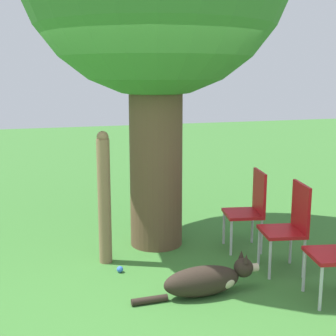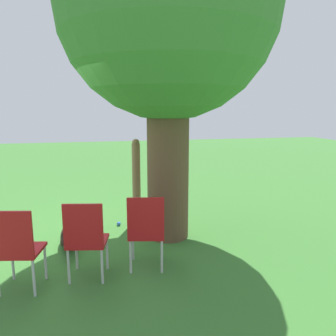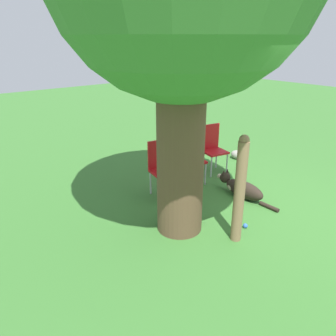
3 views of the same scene
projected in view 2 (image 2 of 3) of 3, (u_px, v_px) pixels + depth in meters
ground_plane at (93, 232)px, 5.31m from camera, size 30.00×30.00×0.00m
oak_tree at (168, 13)px, 4.60m from camera, size 3.13×3.13×4.94m
dog at (70, 236)px, 4.76m from camera, size 1.27×0.26×0.38m
fence_post at (136, 181)px, 5.65m from camera, size 0.14×0.14×1.48m
red_chair_0 at (17, 245)px, 3.50m from camera, size 0.50×0.51×0.96m
red_chair_1 at (86, 236)px, 3.75m from camera, size 0.50×0.51×0.96m
red_chair_2 at (146, 228)px, 4.01m from camera, size 0.50×0.51×0.96m
tennis_ball at (119, 224)px, 5.62m from camera, size 0.07×0.07×0.07m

